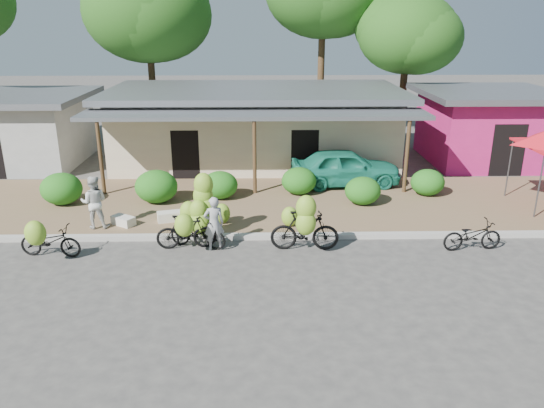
{
  "coord_description": "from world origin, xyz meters",
  "views": [
    {
      "loc": [
        0.23,
        -12.75,
        6.31
      ],
      "look_at": [
        0.54,
        1.75,
        1.2
      ],
      "focal_mm": 35.0,
      "sensor_mm": 36.0,
      "label": 1
    }
  ],
  "objects_px": {
    "vendor": "(214,224)",
    "bike_far_left": "(48,240)",
    "tree_near_right": "(403,31)",
    "bystander": "(94,202)",
    "bike_right": "(305,227)",
    "teal_van": "(345,167)",
    "tree_far_center": "(144,9)",
    "bike_left": "(186,231)",
    "sack_near": "(171,216)",
    "bike_far_right": "(472,235)",
    "sack_far": "(123,221)",
    "bike_center": "(201,218)"
  },
  "relations": [
    {
      "from": "vendor",
      "to": "bike_far_left",
      "type": "bearing_deg",
      "value": -8.79
    },
    {
      "from": "tree_near_right",
      "to": "bystander",
      "type": "height_order",
      "value": "tree_near_right"
    },
    {
      "from": "bike_far_left",
      "to": "bike_right",
      "type": "height_order",
      "value": "bike_right"
    },
    {
      "from": "teal_van",
      "to": "tree_far_center",
      "type": "bearing_deg",
      "value": 40.72
    },
    {
      "from": "tree_far_center",
      "to": "bike_left",
      "type": "xyz_separation_m",
      "value": [
        3.77,
        -14.87,
        -6.15
      ]
    },
    {
      "from": "sack_near",
      "to": "tree_far_center",
      "type": "bearing_deg",
      "value": 103.18
    },
    {
      "from": "bike_left",
      "to": "bike_far_right",
      "type": "distance_m",
      "value": 8.17
    },
    {
      "from": "bike_far_right",
      "to": "bike_far_left",
      "type": "bearing_deg",
      "value": 86.06
    },
    {
      "from": "bike_far_left",
      "to": "sack_near",
      "type": "distance_m",
      "value": 3.88
    },
    {
      "from": "bike_left",
      "to": "vendor",
      "type": "xyz_separation_m",
      "value": [
        0.81,
        0.0,
        0.21
      ]
    },
    {
      "from": "bike_far_right",
      "to": "vendor",
      "type": "height_order",
      "value": "vendor"
    },
    {
      "from": "sack_near",
      "to": "tree_near_right",
      "type": "bearing_deg",
      "value": 48.62
    },
    {
      "from": "sack_far",
      "to": "teal_van",
      "type": "bearing_deg",
      "value": 28.05
    },
    {
      "from": "bike_right",
      "to": "vendor",
      "type": "bearing_deg",
      "value": 87.8
    },
    {
      "from": "bike_left",
      "to": "vendor",
      "type": "distance_m",
      "value": 0.83
    },
    {
      "from": "bike_far_left",
      "to": "vendor",
      "type": "bearing_deg",
      "value": -77.17
    },
    {
      "from": "bike_left",
      "to": "sack_near",
      "type": "xyz_separation_m",
      "value": [
        -0.76,
        2.02,
        -0.32
      ]
    },
    {
      "from": "teal_van",
      "to": "vendor",
      "type": "bearing_deg",
      "value": 136.76
    },
    {
      "from": "sack_far",
      "to": "teal_van",
      "type": "height_order",
      "value": "teal_van"
    },
    {
      "from": "vendor",
      "to": "teal_van",
      "type": "xyz_separation_m",
      "value": [
        4.61,
        5.75,
        0.04
      ]
    },
    {
      "from": "tree_far_center",
      "to": "sack_near",
      "type": "relative_size",
      "value": 10.84
    },
    {
      "from": "tree_far_center",
      "to": "bike_far_left",
      "type": "relative_size",
      "value": 5.12
    },
    {
      "from": "tree_far_center",
      "to": "bike_center",
      "type": "height_order",
      "value": "tree_far_center"
    },
    {
      "from": "bike_left",
      "to": "bystander",
      "type": "height_order",
      "value": "bystander"
    },
    {
      "from": "bike_far_left",
      "to": "teal_van",
      "type": "distance_m",
      "value": 11.06
    },
    {
      "from": "tree_far_center",
      "to": "bike_right",
      "type": "height_order",
      "value": "tree_far_center"
    },
    {
      "from": "bike_far_left",
      "to": "sack_far",
      "type": "height_order",
      "value": "bike_far_left"
    },
    {
      "from": "tree_far_center",
      "to": "sack_near",
      "type": "bearing_deg",
      "value": -76.82
    },
    {
      "from": "bike_left",
      "to": "bike_right",
      "type": "relative_size",
      "value": 0.88
    },
    {
      "from": "tree_far_center",
      "to": "teal_van",
      "type": "height_order",
      "value": "tree_far_center"
    },
    {
      "from": "sack_far",
      "to": "bystander",
      "type": "height_order",
      "value": "bystander"
    },
    {
      "from": "vendor",
      "to": "teal_van",
      "type": "height_order",
      "value": "vendor"
    },
    {
      "from": "tree_near_right",
      "to": "bike_right",
      "type": "height_order",
      "value": "tree_near_right"
    },
    {
      "from": "sack_near",
      "to": "teal_van",
      "type": "bearing_deg",
      "value": 31.11
    },
    {
      "from": "bike_far_right",
      "to": "sack_far",
      "type": "relative_size",
      "value": 2.33
    },
    {
      "from": "tree_near_right",
      "to": "teal_van",
      "type": "bearing_deg",
      "value": -116.61
    },
    {
      "from": "teal_van",
      "to": "bystander",
      "type": "bearing_deg",
      "value": 112.38
    },
    {
      "from": "sack_far",
      "to": "bystander",
      "type": "relative_size",
      "value": 0.45
    },
    {
      "from": "bike_far_right",
      "to": "sack_far",
      "type": "xyz_separation_m",
      "value": [
        -10.38,
        1.87,
        -0.19
      ]
    },
    {
      "from": "vendor",
      "to": "teal_van",
      "type": "bearing_deg",
      "value": -143.38
    },
    {
      "from": "bike_far_right",
      "to": "bystander",
      "type": "xyz_separation_m",
      "value": [
        -11.16,
        1.67,
        0.51
      ]
    },
    {
      "from": "bike_left",
      "to": "bike_center",
      "type": "xyz_separation_m",
      "value": [
        0.4,
        0.46,
        0.21
      ]
    },
    {
      "from": "sack_near",
      "to": "teal_van",
      "type": "distance_m",
      "value": 7.24
    },
    {
      "from": "vendor",
      "to": "sack_far",
      "type": "bearing_deg",
      "value": -43.84
    },
    {
      "from": "bike_right",
      "to": "bystander",
      "type": "relative_size",
      "value": 1.19
    },
    {
      "from": "tree_near_right",
      "to": "bike_far_left",
      "type": "height_order",
      "value": "tree_near_right"
    },
    {
      "from": "bike_far_left",
      "to": "bike_right",
      "type": "distance_m",
      "value": 7.11
    },
    {
      "from": "bike_right",
      "to": "teal_van",
      "type": "height_order",
      "value": "bike_right"
    },
    {
      "from": "tree_near_right",
      "to": "sack_far",
      "type": "relative_size",
      "value": 10.08
    },
    {
      "from": "vendor",
      "to": "bike_left",
      "type": "bearing_deg",
      "value": -14.37
    }
  ]
}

